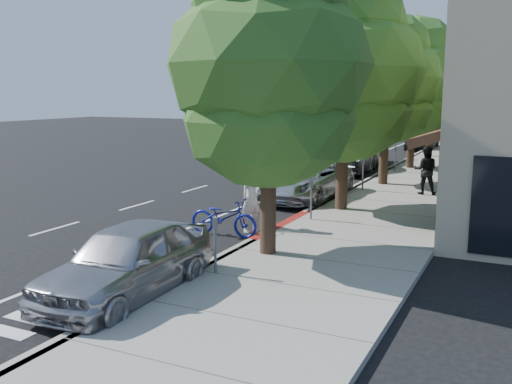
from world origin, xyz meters
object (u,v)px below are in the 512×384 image
Objects in this scene: street_tree_4 at (432,82)px; street_tree_0 at (268,70)px; cyclist at (251,198)px; white_pickup at (357,150)px; street_tree_2 at (387,81)px; street_tree_3 at (414,79)px; dark_suv_far at (422,138)px; street_tree_5 at (446,86)px; silver_suv at (305,181)px; dark_sedan at (353,157)px; near_car_a at (127,260)px; bicycle at (224,217)px; street_tree_1 at (344,73)px; pedestrian at (425,170)px.

street_tree_0 is at bearing -90.00° from street_tree_4.
cyclist reaches higher than white_pickup.
street_tree_3 is at bearing 90.00° from street_tree_2.
street_tree_4 is (0.00, 12.00, 0.14)m from street_tree_2.
cyclist reaches higher than dark_suv_far.
street_tree_0 is 30.00m from street_tree_5.
dark_suv_far is (0.61, 21.93, 0.09)m from silver_suv.
near_car_a is at bearing -89.97° from dark_sedan.
street_tree_4 is 1.41× the size of silver_suv.
street_tree_3 reaches higher than cyclist.
white_pickup is (-0.91, 16.93, 0.36)m from bicycle.
dark_suv_far is at bearing 93.38° from street_tree_1.
cyclist is 1.05m from bicycle.
street_tree_1 is 1.48× the size of silver_suv.
dark_suv_far is (0.68, 28.24, 0.27)m from bicycle.
street_tree_5 is (0.00, 6.00, -0.21)m from street_tree_4.
white_pickup is at bearing -98.61° from dark_suv_far.
street_tree_3 is 6.00m from street_tree_4.
pedestrian is (5.06, -8.27, 0.19)m from white_pickup.
street_tree_0 is 4.80m from bicycle.
cyclist is at bearing -91.06° from dark_suv_far.
dark_sedan is at bearing -138.01° from street_tree_3.
bicycle is at bearing -97.17° from street_tree_3.
near_car_a is at bearing -92.38° from street_tree_5.
pedestrian is (4.52, -5.66, 0.30)m from dark_sedan.
near_car_a is (1.58, -22.11, -0.15)m from white_pickup.
bicycle is 0.47× the size of near_car_a.
dark_sedan is at bearing 98.78° from street_tree_0.
bicycle is (-2.08, -4.52, -4.17)m from street_tree_1.
street_tree_0 reaches higher than dark_sedan.
street_tree_5 is 1.64× the size of near_car_a.
street_tree_1 is at bearing -79.04° from dark_sedan.
street_tree_0 is 1.56× the size of dark_sedan.
street_tree_3 is at bearing -83.83° from dark_suv_far.
street_tree_0 is 1.02× the size of street_tree_2.
cyclist is at bearing 54.76° from pedestrian.
street_tree_3 is (0.00, 6.00, 0.19)m from street_tree_2.
white_pickup reaches higher than bicycle.
street_tree_2 is at bearing -90.00° from street_tree_3.
pedestrian is at bearing -41.68° from street_tree_2.
white_pickup is at bearing 1.96° from bicycle.
bicycle is at bearing -95.27° from street_tree_4.
street_tree_5 is 27.96m from cyclist.
street_tree_0 is at bearing -127.66° from cyclist.
bicycle is at bearing -94.17° from street_tree_5.
street_tree_1 is at bearing -90.00° from street_tree_4.
street_tree_0 is at bearing -87.94° from dark_suv_far.
street_tree_5 is (0.00, 24.00, -0.25)m from street_tree_1.
dark_sedan is 2.55× the size of pedestrian.
street_tree_1 is 1.63× the size of dark_suv_far.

